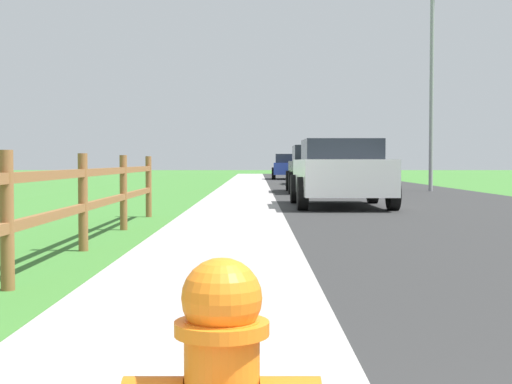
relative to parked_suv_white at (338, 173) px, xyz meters
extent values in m
plane|color=#3B762E|center=(-1.40, 8.81, -0.78)|extent=(120.00, 120.00, 0.00)
cube|color=#2B2B2B|center=(2.10, 10.81, -0.78)|extent=(7.00, 66.00, 0.01)
cube|color=#A29D9A|center=(-4.40, 10.81, -0.78)|extent=(6.00, 66.00, 0.01)
cube|color=#3B762E|center=(-5.90, 10.81, -0.77)|extent=(5.00, 66.00, 0.00)
cylinder|color=orange|center=(-2.02, -15.10, -0.16)|extent=(0.24, 0.24, 0.03)
sphere|color=orange|center=(-2.02, -15.10, -0.09)|extent=(0.21, 0.21, 0.21)
cube|color=#CB6115|center=(-2.02, -15.10, -0.02)|extent=(0.04, 0.04, 0.04)
cylinder|color=brown|center=(-3.92, -11.07, -0.21)|extent=(0.11, 0.11, 1.13)
cylinder|color=brown|center=(-3.92, -8.46, -0.21)|extent=(0.11, 0.11, 1.13)
cylinder|color=brown|center=(-3.92, -5.86, -0.21)|extent=(0.11, 0.11, 1.13)
cylinder|color=brown|center=(-3.92, -3.26, -0.21)|extent=(0.11, 0.11, 1.13)
cube|color=brown|center=(-3.92, -9.76, -0.27)|extent=(0.07, 13.01, 0.09)
cube|color=brown|center=(-3.92, -9.76, 0.13)|extent=(0.07, 13.01, 0.09)
cube|color=white|center=(0.00, 0.02, -0.09)|extent=(1.95, 4.30, 0.78)
cube|color=#1E232B|center=(0.00, -0.07, 0.53)|extent=(1.70, 1.90, 0.46)
cylinder|color=black|center=(-0.97, 1.34, -0.43)|extent=(0.22, 0.71, 0.71)
cylinder|color=black|center=(0.95, 1.35, -0.43)|extent=(0.22, 0.71, 0.71)
cylinder|color=black|center=(-0.95, -1.32, -0.43)|extent=(0.22, 0.71, 0.71)
cylinder|color=black|center=(0.97, -1.31, -0.43)|extent=(0.22, 0.71, 0.71)
cube|color=black|center=(0.10, 7.77, -0.11)|extent=(1.79, 4.31, 0.74)
cube|color=#1E232B|center=(0.10, 7.92, 0.53)|extent=(1.56, 2.25, 0.52)
cylinder|color=black|center=(-0.77, 9.11, -0.43)|extent=(0.23, 0.71, 0.71)
cylinder|color=black|center=(0.99, 9.09, -0.43)|extent=(0.23, 0.71, 0.71)
cylinder|color=black|center=(-0.79, 6.44, -0.43)|extent=(0.23, 0.71, 0.71)
cylinder|color=black|center=(0.96, 6.43, -0.43)|extent=(0.23, 0.71, 0.71)
cube|color=#C6B793|center=(0.71, 15.87, -0.13)|extent=(1.88, 4.92, 0.73)
cube|color=#1E232B|center=(0.71, 15.96, 0.47)|extent=(1.61, 2.11, 0.46)
cylinder|color=black|center=(-0.21, 17.37, -0.44)|extent=(0.23, 0.68, 0.68)
cylinder|color=black|center=(1.57, 17.40, -0.44)|extent=(0.23, 0.68, 0.68)
cylinder|color=black|center=(-0.15, 14.34, -0.44)|extent=(0.23, 0.68, 0.68)
cylinder|color=black|center=(1.63, 14.37, -0.44)|extent=(0.23, 0.68, 0.68)
cube|color=navy|center=(-0.02, 25.94, -0.16)|extent=(1.90, 4.45, 0.66)
cube|color=#1E232B|center=(-0.02, 25.85, 0.42)|extent=(1.62, 2.03, 0.50)
cylinder|color=black|center=(-0.87, 27.33, -0.45)|extent=(0.24, 0.68, 0.67)
cylinder|color=black|center=(0.91, 27.29, -0.45)|extent=(0.24, 0.68, 0.67)
cylinder|color=black|center=(-0.94, 24.60, -0.45)|extent=(0.24, 0.68, 0.67)
cylinder|color=black|center=(0.84, 24.55, -0.45)|extent=(0.24, 0.68, 0.67)
cylinder|color=gray|center=(4.13, 8.74, 2.82)|extent=(0.14, 0.14, 7.20)
camera|label=1|loc=(-1.93, -16.97, 0.26)|focal=52.08mm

